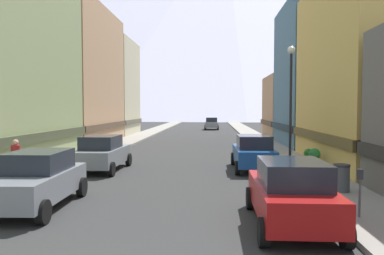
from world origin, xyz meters
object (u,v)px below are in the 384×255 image
Objects in this scene: car_driving_0 at (212,123)px; potted_plant_2 at (308,155)px; pedestrian_0 at (16,162)px; potted_plant_0 at (314,156)px; streetlamp_right at (291,90)px; trash_bin_right at (341,178)px; car_left_0 at (37,180)px; car_left_1 at (102,153)px; parking_meter_near at (360,186)px; car_right_1 at (253,152)px; car_right_0 at (291,193)px.

car_driving_0 reaches higher than potted_plant_2.
potted_plant_2 is at bearing 25.19° from pedestrian_0.
streetlamp_right reaches higher than potted_plant_0.
trash_bin_right is 6.20m from potted_plant_0.
car_left_0 is 7.24m from car_left_1.
parking_meter_near is 1.36× the size of trash_bin_right.
car_right_1 is at bearing -86.62° from car_driving_0.
pedestrian_0 is (-12.00, 4.46, -0.06)m from parking_meter_near.
trash_bin_right reaches higher than potted_plant_0.
car_driving_0 is at bearing 83.18° from car_left_0.
potted_plant_0 is 4.21m from streetlamp_right.
car_right_1 is 2.55× the size of pedestrian_0.
parking_meter_near reaches higher than trash_bin_right.
streetlamp_right reaches higher than car_left_1.
car_left_1 and car_right_0 have the same top height.
car_left_1 reaches higher than parking_meter_near.
streetlamp_right is at bearing -84.47° from car_driving_0.
parking_meter_near is at bearing -20.37° from pedestrian_0.
pedestrian_0 is at bearing -159.26° from potted_plant_0.
car_left_0 is at bearing -96.82° from car_driving_0.
car_left_0 is 1.00× the size of car_left_1.
potted_plant_0 is at bearing -90.00° from potted_plant_2.
car_left_0 is 4.85× the size of potted_plant_0.
streetlamp_right is at bearing 103.47° from trash_bin_right.
car_left_1 is 10.87m from potted_plant_0.
car_left_0 is at bearing 173.67° from parking_meter_near.
pedestrian_0 is 0.30× the size of streetlamp_right.
car_left_1 reaches higher than trash_bin_right.
car_right_0 is 2.55× the size of pedestrian_0.
car_right_1 is at bearing 4.71° from car_left_1.
car_left_1 is 5.79× the size of potted_plant_2.
pedestrian_0 reaches higher than car_left_1.
potted_plant_0 is (0.65, 6.16, 0.02)m from trash_bin_right.
car_right_1 is at bearing 114.44° from trash_bin_right.
parking_meter_near is at bearing -77.67° from car_right_1.
potted_plant_0 is 14.17m from pedestrian_0.
car_left_0 is at bearing -90.00° from car_left_1.
car_right_1 reaches higher than trash_bin_right.
trash_bin_right reaches higher than potted_plant_2.
car_left_0 is 5.80× the size of potted_plant_2.
pedestrian_0 reaches higher than potted_plant_2.
car_right_0 is at bearing -101.08° from streetlamp_right.
potted_plant_2 is (0.00, 1.21, -0.11)m from potted_plant_0.
car_driving_0 is at bearing 98.65° from potted_plant_2.
pedestrian_0 is at bearing -154.81° from potted_plant_2.
car_left_1 is 11.58m from car_right_0.
pedestrian_0 is at bearing 159.63° from parking_meter_near.
car_right_0 is (7.60, -8.73, 0.00)m from car_left_1.
pedestrian_0 is at bearing 154.05° from car_right_0.
car_left_0 is at bearing -142.08° from potted_plant_0.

